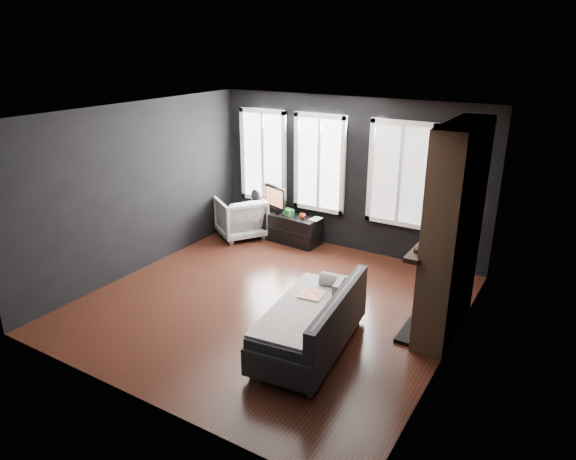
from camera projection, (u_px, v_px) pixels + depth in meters
The scene contains 18 objects.
floor at pixel (271, 303), 7.43m from camera, with size 5.00×5.00×0.00m, color black.
ceiling at pixel (269, 114), 6.48m from camera, with size 5.00×5.00×0.00m, color white.
wall_back at pixel (348, 175), 8.96m from camera, with size 5.00×0.02×2.70m, color black.
wall_left at pixel (139, 189), 8.17m from camera, with size 0.02×5.00×2.70m, color black.
wall_right at pixel (457, 252), 5.74m from camera, with size 0.02×5.00×2.70m, color black.
windows at pixel (326, 114), 8.79m from camera, with size 4.00×0.16×1.76m, color white, non-canonical shape.
fireplace at pixel (453, 232), 6.32m from camera, with size 0.70×1.62×2.70m, color #93724C, non-canonical shape.
sofa at pixel (310, 319), 6.20m from camera, with size 0.95×1.90×0.82m, color #242326, non-canonical shape.
stripe_pillow at pixel (339, 294), 6.43m from camera, with size 0.08×0.35×0.35m, color gray.
armchair at pixel (241, 215), 9.78m from camera, with size 0.84×0.78×0.86m, color white.
media_console at pixel (283, 226), 9.71m from camera, with size 1.53×0.48×0.53m, color black, non-canonical shape.
monitor at pixel (275, 197), 9.65m from camera, with size 0.61×0.13×0.54m, color black, non-canonical shape.
desk_fan at pixel (256, 198), 9.89m from camera, with size 0.26×0.26×0.36m, color #A2A2A2, non-canonical shape.
mug at pixel (303, 215), 9.32m from camera, with size 0.11×0.09×0.11m, color #E95426.
book at pixel (312, 212), 9.26m from camera, with size 0.18×0.02×0.24m, color #BDB497.
storage_box at pixel (288, 212), 9.48m from camera, with size 0.21×0.13×0.11m, color #2B7433.
mantel_vase at pixel (442, 221), 6.82m from camera, with size 0.16×0.17×0.16m, color yellow.
mantel_clock at pixel (419, 250), 6.04m from camera, with size 0.12×0.12×0.04m, color black.
Camera 1 is at (3.61, -5.52, 3.58)m, focal length 32.00 mm.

